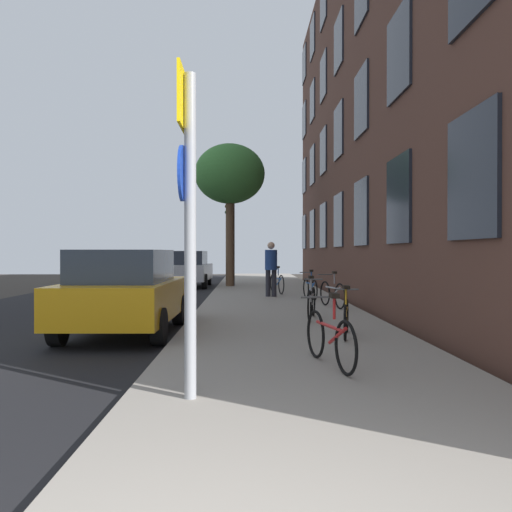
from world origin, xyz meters
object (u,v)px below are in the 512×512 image
sign_post (188,205)px  car_0 (125,291)px  traffic_light (231,224)px  tree_near (230,175)px  car_1 (188,268)px  pedestrian_0 (271,265)px  bicycle_1 (346,316)px  bicycle_0 (330,337)px  bicycle_3 (332,293)px  bicycle_4 (310,288)px  bicycle_2 (312,302)px  bicycle_5 (277,283)px

sign_post → car_0: (-1.73, 4.84, -1.22)m
traffic_light → tree_near: 2.13m
sign_post → tree_near: 17.71m
car_0 → car_1: bearing=91.3°
sign_post → pedestrian_0: 12.20m
tree_near → bicycle_1: 14.53m
bicycle_0 → car_0: 4.81m
bicycle_3 → car_1: car_1 is taller
bicycle_4 → car_1: (-4.62, 7.51, 0.36)m
bicycle_0 → bicycle_3: (1.21, 7.20, 0.00)m
tree_near → car_1: bearing=150.4°
bicycle_3 → bicycle_4: (-0.30, 2.40, -0.02)m
car_1 → bicycle_4: bearing=-58.4°
sign_post → bicycle_1: size_ratio=2.13×
bicycle_2 → bicycle_0: bearing=-94.3°
tree_near → bicycle_3: (3.00, -8.82, -4.40)m
bicycle_1 → pedestrian_0: (-0.92, 8.23, 0.68)m
bicycle_5 → pedestrian_0: bearing=-101.4°
sign_post → bicycle_3: 9.25m
bicycle_1 → bicycle_5: 9.62m
traffic_light → bicycle_5: (1.76, -4.30, -2.29)m
tree_near → bicycle_1: bearing=-79.8°
pedestrian_0 → car_0: bearing=-113.4°
bicycle_4 → car_0: 7.57m
pedestrian_0 → car_0: size_ratio=0.44×
car_0 → bicycle_2: bearing=20.7°
sign_post → traffic_light: 17.77m
bicycle_5 → car_0: car_0 is taller
sign_post → bicycle_4: sign_post is taller
tree_near → bicycle_4: tree_near is taller
traffic_light → sign_post: bearing=-89.7°
tree_near → bicycle_3: size_ratio=3.72×
pedestrian_0 → car_1: bearing=118.0°
traffic_light → car_0: traffic_light is taller
bicycle_5 → car_1: size_ratio=0.43×
traffic_light → bicycle_0: traffic_light is taller
car_1 → bicycle_2: bearing=-71.7°
tree_near → bicycle_5: size_ratio=3.53×
traffic_light → pedestrian_0: 6.08m
pedestrian_0 → car_1: (-3.45, 6.48, -0.31)m
bicycle_4 → car_0: car_0 is taller
bicycle_2 → car_1: car_1 is taller
traffic_light → bicycle_1: 14.30m
tree_near → car_1: tree_near is taller
bicycle_0 → bicycle_2: bearing=85.7°
tree_near → car_0: (-1.61, -12.63, -4.05)m
sign_post → bicycle_0: 2.71m
sign_post → bicycle_5: bearing=82.9°
car_1 → traffic_light: bearing=-22.4°
bicycle_0 → bicycle_1: bearing=74.5°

